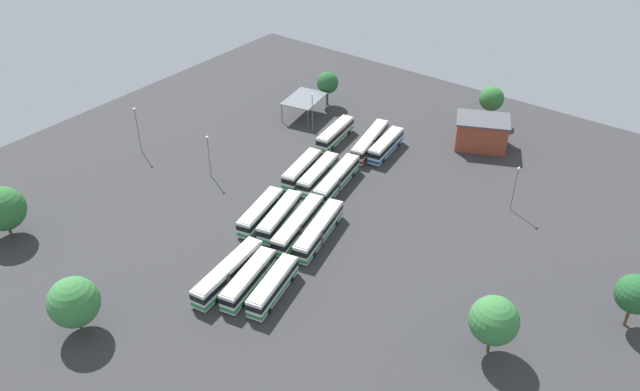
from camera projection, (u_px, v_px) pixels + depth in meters
The scene contains 26 objects.
ground_plane at pixel (310, 205), 112.42m from camera, with size 126.85×126.85×0.00m, color #333335.
bus_row0_slot0 at pixel (273, 286), 92.17m from camera, with size 12.08×5.16×3.40m.
bus_row0_slot1 at pixel (249, 279), 93.41m from camera, with size 12.65×5.12×3.40m.
bus_row0_slot2 at pixel (228, 273), 94.62m from camera, with size 15.02×4.46×3.40m.
bus_row1_slot0 at pixel (319, 231), 103.30m from camera, with size 15.01×5.90×3.40m.
bus_row1_slot1 at pixel (298, 225), 104.65m from camera, with size 15.02×5.75×3.40m.
bus_row1_slot2 at pixel (280, 216), 106.55m from camera, with size 12.78×5.60×3.40m.
bus_row1_slot3 at pixel (261, 212), 107.60m from camera, with size 12.35×5.24×3.40m.
bus_row2_slot1 at pixel (337, 179), 116.23m from camera, with size 15.03×5.32×3.40m.
bus_row2_slot2 at pixel (318, 174), 117.73m from camera, with size 12.77×4.90×3.40m.
bus_row2_slot3 at pixel (302, 169), 119.19m from camera, with size 11.99×4.85×3.40m.
bus_row3_slot0 at pixel (386, 145), 126.78m from camera, with size 12.10×4.15×3.40m.
bus_row3_slot1 at pixel (370, 141), 128.15m from camera, with size 15.02×5.64×3.40m.
bus_row3_slot3 at pixel (335, 134), 130.87m from camera, with size 12.40×4.35×3.40m.
depot_building at pixel (481, 132), 128.56m from camera, with size 11.46×12.87×6.21m.
maintenance_shelter at pixel (304, 99), 139.15m from camera, with size 11.04×8.71×4.39m.
lamp_post_near_entrance at pixel (138, 128), 125.45m from camera, with size 0.56×0.28×9.65m.
lamp_post_by_building at pixel (515, 187), 108.69m from camera, with size 0.56×0.28×8.65m.
lamp_post_far_corner at pixel (312, 111), 132.89m from camera, with size 0.56×0.28×8.70m.
lamp_post_mid_lot at pixel (209, 155), 117.72m from camera, with size 0.56×0.28×8.67m.
tree_east_edge at pixel (635, 294), 85.04m from camera, with size 5.46×5.46×8.48m.
tree_north_edge at pixel (491, 99), 136.61m from camera, with size 5.34×5.34×8.02m.
tree_northeast at pixel (2, 209), 102.12m from camera, with size 7.35×7.35×9.12m.
tree_northwest at pixel (494, 321), 80.93m from camera, with size 6.52×6.52×9.02m.
tree_south_edge at pixel (74, 302), 84.45m from camera, with size 7.00×7.00×8.75m.
tree_west_edge at pixel (328, 83), 143.42m from camera, with size 4.92×4.92×7.89m.
Camera 1 is at (-72.52, -57.08, 64.24)m, focal length 35.51 mm.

